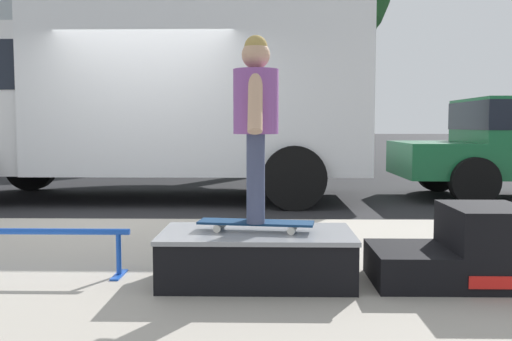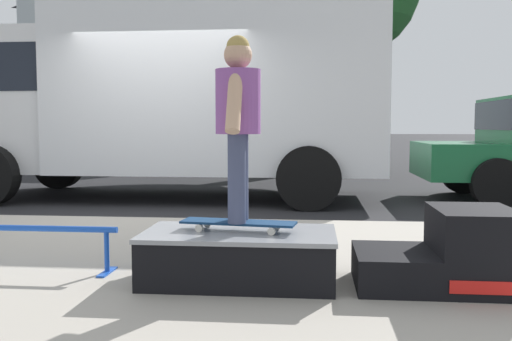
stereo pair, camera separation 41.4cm
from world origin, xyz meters
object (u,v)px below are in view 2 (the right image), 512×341
(skater_kid, at_px, (238,113))
(box_truck, at_px, (163,93))
(skateboard, at_px, (238,223))
(skate_box, at_px, (239,255))
(kicker_ramp, at_px, (448,255))
(grind_rail, at_px, (14,236))

(skater_kid, distance_m, box_truck, 5.62)
(skater_kid, bearing_deg, skateboard, 110.56)
(skate_box, relative_size, kicker_ramp, 1.27)
(grind_rail, height_order, skater_kid, skater_kid)
(skate_box, height_order, grind_rail, skate_box)
(skater_kid, bearing_deg, box_truck, 110.02)
(skate_box, bearing_deg, skater_kid, 123.34)
(kicker_ramp, relative_size, grind_rail, 0.65)
(kicker_ramp, relative_size, skateboard, 1.27)
(kicker_ramp, distance_m, grind_rail, 3.06)
(kicker_ramp, distance_m, box_truck, 6.38)
(kicker_ramp, xyz_separation_m, skateboard, (-1.39, 0.01, 0.18))
(skateboard, distance_m, skater_kid, 0.74)
(skate_box, bearing_deg, kicker_ramp, -0.02)
(skate_box, distance_m, skater_kid, 0.96)
(skate_box, xyz_separation_m, box_truck, (-1.93, 5.28, 1.39))
(skate_box, distance_m, grind_rail, 1.68)
(skate_box, height_order, skateboard, skateboard)
(skateboard, bearing_deg, box_truck, 110.02)
(grind_rail, relative_size, skater_kid, 1.25)
(grind_rail, height_order, skateboard, skateboard)
(kicker_ramp, relative_size, box_truck, 0.15)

